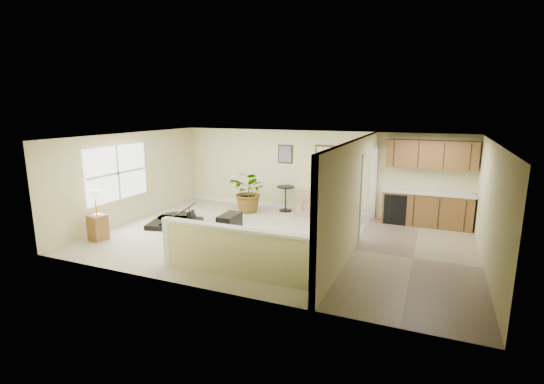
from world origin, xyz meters
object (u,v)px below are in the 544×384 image
at_px(accent_table, 286,195).
at_px(small_plant, 355,215).
at_px(palm_plant, 250,192).
at_px(piano, 176,207).
at_px(piano_bench, 230,224).
at_px(loveseat, 321,204).
at_px(lamp_stand, 97,219).

height_order(accent_table, small_plant, accent_table).
bearing_deg(palm_plant, accent_table, 28.96).
height_order(piano, piano_bench, piano).
bearing_deg(loveseat, piano_bench, -133.73).
relative_size(palm_plant, lamp_stand, 1.07).
distance_m(piano, piano_bench, 1.78).
xyz_separation_m(piano_bench, palm_plant, (-0.47, 2.14, 0.38)).
bearing_deg(piano, palm_plant, 43.30).
xyz_separation_m(piano, accent_table, (2.26, 2.54, -0.00)).
relative_size(piano_bench, accent_table, 0.97).
relative_size(loveseat, palm_plant, 1.20).
distance_m(loveseat, accent_table, 1.16).
distance_m(piano, accent_table, 3.41).
bearing_deg(loveseat, small_plant, -37.02).
height_order(piano_bench, palm_plant, palm_plant).
bearing_deg(small_plant, lamp_stand, -144.67).
bearing_deg(lamp_stand, palm_plant, 59.39).
bearing_deg(small_plant, piano_bench, -141.38).
distance_m(loveseat, palm_plant, 2.22).
bearing_deg(piano_bench, loveseat, 58.76).
bearing_deg(small_plant, piano, -155.30).
bearing_deg(loveseat, piano, -155.23).
xyz_separation_m(loveseat, accent_table, (-1.14, -0.05, 0.19)).
height_order(loveseat, lamp_stand, lamp_stand).
bearing_deg(piano_bench, small_plant, 38.62).
distance_m(palm_plant, small_plant, 3.27).
bearing_deg(palm_plant, lamp_stand, -120.61).
relative_size(loveseat, lamp_stand, 1.29).
bearing_deg(accent_table, loveseat, 2.34).
xyz_separation_m(piano, palm_plant, (1.29, 2.00, 0.13)).
xyz_separation_m(loveseat, palm_plant, (-2.12, -0.59, 0.33)).
relative_size(loveseat, accent_table, 2.03).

